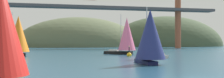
% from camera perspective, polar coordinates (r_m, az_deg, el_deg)
% --- Properties ---
extents(headland_center, '(73.97, 44.00, 34.15)m').
position_cam_1_polar(headland_center, '(159.27, -6.76, -1.60)').
color(headland_center, '#5B6647').
rests_on(headland_center, ground_plane).
extents(headland_right, '(74.17, 44.00, 37.54)m').
position_cam_1_polar(headland_right, '(174.58, 11.48, -1.48)').
color(headland_right, '#425138').
rests_on(headland_right, ground_plane).
extents(suspension_bridge, '(129.61, 6.00, 42.37)m').
position_cam_1_polar(suspension_bridge, '(119.98, -6.85, 7.31)').
color(suspension_bridge, brown).
rests_on(suspension_bridge, ground_plane).
extents(sailboat_orange_sail, '(8.71, 7.65, 9.94)m').
position_cam_1_polar(sailboat_orange_sail, '(65.56, -19.09, 0.82)').
color(sailboat_orange_sail, black).
rests_on(sailboat_orange_sail, ground_plane).
extents(sailboat_crimson_sail, '(6.56, 4.56, 6.92)m').
position_cam_1_polar(sailboat_crimson_sail, '(53.06, 8.03, -0.79)').
color(sailboat_crimson_sail, '#B7B2A8').
rests_on(sailboat_crimson_sail, ground_plane).
extents(sailboat_pink_spinnaker, '(8.79, 7.62, 10.51)m').
position_cam_1_polar(sailboat_pink_spinnaker, '(70.96, 3.00, 0.83)').
color(sailboat_pink_spinnaker, black).
rests_on(sailboat_pink_spinnaker, ground_plane).
extents(sailboat_navy_sail, '(4.61, 7.70, 8.75)m').
position_cam_1_polar(sailboat_navy_sail, '(40.87, 7.95, 0.80)').
color(sailboat_navy_sail, '#191E4C').
rests_on(sailboat_navy_sail, ground_plane).
extents(channel_buoy, '(1.10, 1.10, 2.64)m').
position_cam_1_polar(channel_buoy, '(62.20, 3.61, -3.28)').
color(channel_buoy, gold).
rests_on(channel_buoy, ground_plane).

